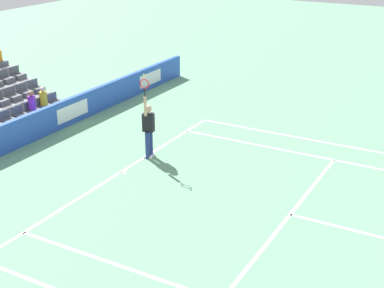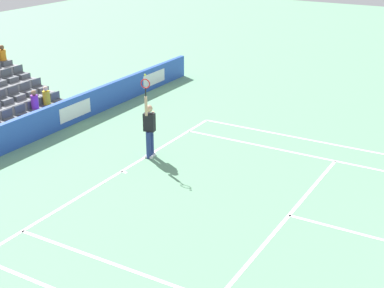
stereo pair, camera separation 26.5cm
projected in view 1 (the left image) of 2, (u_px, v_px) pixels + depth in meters
name	position (u px, v px, depth m)	size (l,w,h in m)	color
line_baseline	(121.00, 172.00, 17.22)	(10.97, 0.10, 0.01)	white
line_service	(290.00, 214.00, 14.74)	(8.23, 0.10, 0.01)	white
line_singles_sideline_right	(348.00, 163.00, 17.86)	(0.10, 11.89, 0.01)	white
line_doubles_sideline_right	(358.00, 149.00, 18.97)	(0.10, 11.89, 0.01)	white
line_centre_mark	(124.00, 173.00, 17.17)	(0.10, 0.20, 0.01)	white
sponsor_barrier	(18.00, 133.00, 18.95)	(21.48, 0.22, 1.01)	blue
tennis_player	(149.00, 129.00, 17.94)	(0.53, 0.40, 2.85)	navy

